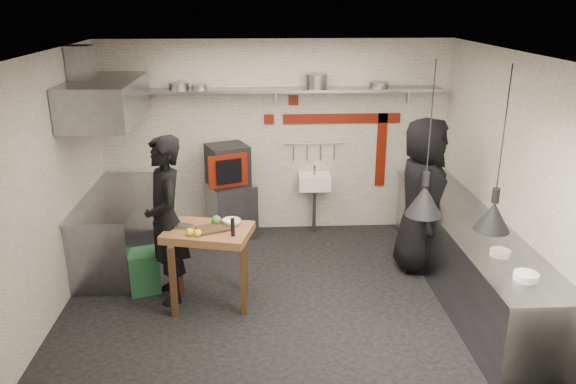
{
  "coord_description": "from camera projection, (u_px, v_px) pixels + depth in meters",
  "views": [
    {
      "loc": [
        -0.26,
        -5.86,
        3.33
      ],
      "look_at": [
        0.08,
        0.3,
        1.19
      ],
      "focal_mm": 35.0,
      "sensor_mm": 36.0,
      "label": 1
    }
  ],
  "objects": [
    {
      "name": "counter_left_top",
      "position": [
        112.0,
        196.0,
        7.21
      ],
      "size": [
        0.76,
        2.0,
        0.03
      ],
      "primitive_type": "cube",
      "color": "slate",
      "rests_on": "counter_left"
    },
    {
      "name": "heat_lamp_far",
      "position": [
        501.0,
        151.0,
        5.01
      ],
      "size": [
        0.36,
        0.36,
        1.54
      ],
      "primitive_type": null,
      "rotation": [
        0.0,
        0.0,
        -0.1
      ],
      "color": "black",
      "rests_on": "ceiling"
    },
    {
      "name": "utensil_rail",
      "position": [
        314.0,
        143.0,
        8.17
      ],
      "size": [
        0.9,
        0.02,
        0.02
      ],
      "primitive_type": "cylinder",
      "rotation": [
        0.0,
        1.57,
        0.0
      ],
      "color": "slate",
      "rests_on": "wall_back"
    },
    {
      "name": "chef_left",
      "position": [
        166.0,
        220.0,
        6.28
      ],
      "size": [
        0.67,
        0.82,
        1.94
      ],
      "primitive_type": "imported",
      "rotation": [
        0.0,
        0.0,
        -1.23
      ],
      "color": "black",
      "rests_on": "floor"
    },
    {
      "name": "prep_table",
      "position": [
        210.0,
        266.0,
        6.33
      ],
      "size": [
        1.05,
        0.84,
        0.92
      ],
      "primitive_type": null,
      "rotation": [
        0.0,
        0.0,
        -0.24
      ],
      "color": "olive",
      "rests_on": "floor"
    },
    {
      "name": "red_band_vert",
      "position": [
        381.0,
        150.0,
        8.28
      ],
      "size": [
        0.14,
        0.02,
        1.1
      ],
      "primitive_type": "cube",
      "color": "maroon",
      "rests_on": "wall_back"
    },
    {
      "name": "green_bin",
      "position": [
        144.0,
        271.0,
        6.67
      ],
      "size": [
        0.43,
        0.43,
        0.5
      ],
      "primitive_type": "cube",
      "rotation": [
        0.0,
        0.0,
        0.28
      ],
      "color": "#245C38",
      "rests_on": "floor"
    },
    {
      "name": "back_shelf",
      "position": [
        276.0,
        90.0,
        7.75
      ],
      "size": [
        4.6,
        0.34,
        0.04
      ],
      "primitive_type": "cube",
      "color": "slate",
      "rests_on": "wall_back"
    },
    {
      "name": "lemon_b",
      "position": [
        198.0,
        233.0,
        5.97
      ],
      "size": [
        0.09,
        0.09,
        0.08
      ],
      "primitive_type": "sphere",
      "rotation": [
        0.0,
        0.0,
        0.16
      ],
      "color": "yellow",
      "rests_on": "prep_table"
    },
    {
      "name": "heat_lamp_near",
      "position": [
        429.0,
        140.0,
        5.36
      ],
      "size": [
        0.39,
        0.39,
        1.53
      ],
      "primitive_type": null,
      "rotation": [
        0.0,
        0.0,
        0.07
      ],
      "color": "black",
      "rests_on": "ceiling"
    },
    {
      "name": "hand_sink",
      "position": [
        314.0,
        182.0,
        8.21
      ],
      "size": [
        0.46,
        0.34,
        0.22
      ],
      "primitive_type": "cube",
      "color": "white",
      "rests_on": "wall_back"
    },
    {
      "name": "oven_door",
      "position": [
        228.0,
        171.0,
        7.66
      ],
      "size": [
        0.53,
        0.24,
        0.46
      ],
      "primitive_type": "cube",
      "rotation": [
        0.0,
        0.0,
        0.39
      ],
      "color": "maroon",
      "rests_on": "combi_oven"
    },
    {
      "name": "oven_glass",
      "position": [
        229.0,
        172.0,
        7.63
      ],
      "size": [
        0.34,
        0.15,
        0.34
      ],
      "primitive_type": "cube",
      "rotation": [
        0.0,
        0.0,
        0.39
      ],
      "color": "black",
      "rests_on": "oven_door"
    },
    {
      "name": "wall_front",
      "position": [
        295.0,
        270.0,
        4.19
      ],
      "size": [
        5.0,
        0.04,
        2.8
      ],
      "primitive_type": "cube",
      "color": "silver",
      "rests_on": "floor"
    },
    {
      "name": "shelf_bracket_right",
      "position": [
        409.0,
        94.0,
        8.02
      ],
      "size": [
        0.04,
        0.06,
        0.24
      ],
      "primitive_type": "cube",
      "color": "slate",
      "rests_on": "wall_back"
    },
    {
      "name": "combi_oven",
      "position": [
        228.0,
        165.0,
        7.92
      ],
      "size": [
        0.68,
        0.66,
        0.58
      ],
      "primitive_type": "cube",
      "rotation": [
        0.0,
        0.0,
        0.39
      ],
      "color": "black",
      "rests_on": "oven_stand"
    },
    {
      "name": "counter_right",
      "position": [
        465.0,
        257.0,
        6.59
      ],
      "size": [
        0.7,
        3.8,
        0.9
      ],
      "primitive_type": "cube",
      "color": "slate",
      "rests_on": "floor"
    },
    {
      "name": "sink_drain",
      "position": [
        314.0,
        211.0,
        8.32
      ],
      "size": [
        0.06,
        0.06,
        0.66
      ],
      "primitive_type": "cylinder",
      "color": "slate",
      "rests_on": "floor"
    },
    {
      "name": "pan_mid_left",
      "position": [
        200.0,
        87.0,
        7.67
      ],
      "size": [
        0.22,
        0.22,
        0.07
      ],
      "primitive_type": "cylinder",
      "rotation": [
        0.0,
        0.0,
        0.01
      ],
      "color": "slate",
      "rests_on": "back_shelf"
    },
    {
      "name": "extractor_hood",
      "position": [
        106.0,
        100.0,
        6.81
      ],
      "size": [
        0.78,
        1.6,
        0.5
      ],
      "primitive_type": "cube",
      "color": "slate",
      "rests_on": "ceiling"
    },
    {
      "name": "small_bowl_right",
      "position": [
        500.0,
        253.0,
        5.52
      ],
      "size": [
        0.25,
        0.25,
        0.05
      ],
      "primitive_type": "cylinder",
      "rotation": [
        0.0,
        0.0,
        -0.26
      ],
      "color": "white",
      "rests_on": "counter_right_top"
    },
    {
      "name": "chef_right",
      "position": [
        422.0,
        195.0,
        7.02
      ],
      "size": [
        0.87,
        1.1,
        1.97
      ],
      "primitive_type": "imported",
      "rotation": [
        0.0,
        0.0,
        1.29
      ],
      "color": "black",
      "rests_on": "floor"
    },
    {
      "name": "counter_right_top",
      "position": [
        470.0,
        220.0,
        6.44
      ],
      "size": [
        0.76,
        3.9,
        0.03
      ],
      "primitive_type": "cube",
      "color": "slate",
      "rests_on": "counter_right"
    },
    {
      "name": "floor",
      "position": [
        283.0,
        295.0,
        6.63
      ],
      "size": [
        5.0,
        5.0,
        0.0
      ],
      "primitive_type": "plane",
      "color": "black",
      "rests_on": "ground"
    },
    {
      "name": "red_band_horiz",
      "position": [
        342.0,
        118.0,
        8.09
      ],
      "size": [
        1.7,
        0.02,
        0.14
      ],
      "primitive_type": "cube",
      "color": "maroon",
      "rests_on": "wall_back"
    },
    {
      "name": "stock_pot",
      "position": [
        316.0,
        81.0,
        7.73
      ],
      "size": [
        0.33,
        0.33,
        0.2
      ],
      "primitive_type": "cylinder",
      "rotation": [
        0.0,
        0.0,
        0.04
      ],
      "color": "slate",
      "rests_on": "back_shelf"
    },
    {
      "name": "shelf_bracket_mid",
      "position": [
        276.0,
        96.0,
        7.92
      ],
      "size": [
        0.04,
        0.06,
        0.24
      ],
      "primitive_type": "cube",
      "color": "slate",
      "rests_on": "wall_back"
    },
    {
      "name": "plate_stack",
      "position": [
        526.0,
        276.0,
        5.03
      ],
      "size": [
        0.22,
        0.22,
        0.07
      ],
      "primitive_type": "cylinder",
      "rotation": [
        0.0,
        0.0,
        0.03
      ],
      "color": "white",
      "rests_on": "counter_right_top"
    },
    {
      "name": "cutting_board",
      "position": [
        214.0,
        228.0,
        6.16
      ],
      "size": [
        0.43,
        0.37,
        0.02
      ],
      "primitive_type": "cube",
      "rotation": [
        0.0,
        0.0,
        0.4
      ],
      "color": "#462E1A",
      "rests_on": "prep_table"
    },
    {
      "name": "wall_back",
      "position": [
        276.0,
        138.0,
        8.15
      ],
      "size": [
        5.0,
        0.04,
        2.8
      ],
      "primitive_type": "cube",
      "color": "silver",
      "rests_on": "floor"
    },
    {
      "name": "bowl",
      "position": [
        232.0,
        222.0,
        6.28
      ],
      "size": [
        0.23,
        0.23,
        0.06
      ],
      "primitive_type": "imported",
      "rotation": [
        0.0,
        0.0,
        0.12
      ],
      "color": "white",
      "rests_on": "prep_table"
    },
    {
      "name": "oven_stand",
      "position": [
        232.0,
        210.0,
        8.16
      ],
      "size": [
        0.78,
        0.75,
        0.8
      ],
      "primitive_type": "cube",
      "rotation": [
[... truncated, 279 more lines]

